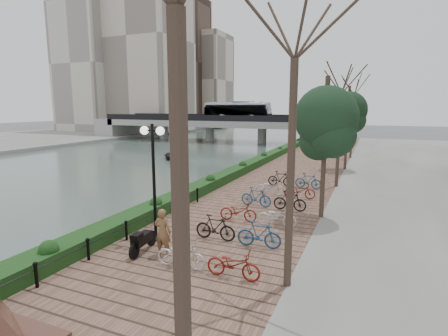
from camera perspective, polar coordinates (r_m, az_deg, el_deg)
The scene contains 13 objects.
ground at distance 13.71m, azimuth -28.44°, elevation -15.61°, with size 220.00×220.00×0.00m, color #59595B.
river_water at distance 41.37m, azimuth -14.31°, elevation 1.83°, with size 30.00×130.00×0.02m, color #485A53.
promenade at distance 26.23m, azimuth 9.41°, elevation -2.04°, with size 8.00×75.00×0.50m, color brown.
hedge at distance 29.43m, azimuth 4.18°, elevation 0.46°, with size 1.10×56.00×0.60m, color #123413.
chain_fence at distance 13.67m, azimuth -18.31°, elevation -11.10°, with size 0.10×14.10×0.70m.
lamppost at distance 13.38m, azimuth -11.49°, elevation 1.79°, with size 1.02×0.32×4.52m.
motorcycle at distance 13.05m, azimuth -13.05°, elevation -11.27°, with size 0.47×1.52×0.95m, color black, non-canonical shape.
pedestrian at distance 12.53m, azimuth -9.98°, elevation -10.26°, with size 0.62×0.40×1.69m, color brown.
bicycle_parking at distance 16.83m, azimuth 6.69°, elevation -6.22°, with size 2.40×14.69×1.00m.
street_trees at distance 20.33m, azimuth 17.40°, elevation 3.98°, with size 3.20×37.12×6.80m.
bridge at distance 57.74m, azimuth -1.41°, elevation 7.71°, with size 36.00×10.77×6.50m.
boat at distance 38.72m, azimuth -8.40°, elevation 2.09°, with size 2.69×3.77×0.78m, color black.
far_buildings at distance 90.36m, azimuth -12.38°, elevation 16.40°, with size 35.00×38.00×38.00m.
Camera 1 is at (10.04, -7.45, 5.65)m, focal length 28.00 mm.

